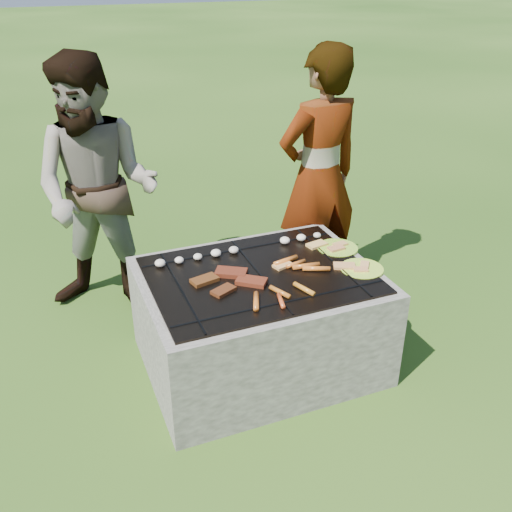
% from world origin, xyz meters
% --- Properties ---
extents(lawn, '(60.00, 60.00, 0.00)m').
position_xyz_m(lawn, '(0.00, 0.00, 0.00)').
color(lawn, '#214310').
rests_on(lawn, ground).
extents(fire_pit, '(1.30, 1.00, 0.62)m').
position_xyz_m(fire_pit, '(0.00, 0.00, 0.28)').
color(fire_pit, gray).
rests_on(fire_pit, ground).
extents(mushrooms, '(1.05, 0.06, 0.04)m').
position_xyz_m(mushrooms, '(-0.03, 0.29, 0.63)').
color(mushrooms, beige).
rests_on(mushrooms, fire_pit).
extents(pork_slabs, '(0.40, 0.31, 0.03)m').
position_xyz_m(pork_slabs, '(-0.18, -0.01, 0.62)').
color(pork_slabs, brown).
rests_on(pork_slabs, fire_pit).
extents(sausages, '(0.56, 0.48, 0.03)m').
position_xyz_m(sausages, '(0.14, -0.13, 0.63)').
color(sausages, orange).
rests_on(sausages, fire_pit).
extents(bread_on_grate, '(0.45, 0.40, 0.02)m').
position_xyz_m(bread_on_grate, '(0.38, 0.04, 0.62)').
color(bread_on_grate, '#DBB970').
rests_on(bread_on_grate, fire_pit).
extents(plate_far, '(0.29, 0.29, 0.03)m').
position_xyz_m(plate_far, '(0.56, 0.12, 0.61)').
color(plate_far, '#FFFE3C').
rests_on(plate_far, fire_pit).
extents(plate_near, '(0.32, 0.32, 0.03)m').
position_xyz_m(plate_near, '(0.56, -0.16, 0.61)').
color(plate_near, '#E5FF3C').
rests_on(plate_near, fire_pit).
extents(cook, '(0.68, 0.50, 1.73)m').
position_xyz_m(cook, '(0.70, 0.65, 0.86)').
color(cook, '#9F8E85').
rests_on(cook, ground).
extents(bystander, '(1.04, 0.97, 1.70)m').
position_xyz_m(bystander, '(-0.71, 0.99, 0.85)').
color(bystander, gray).
rests_on(bystander, ground).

